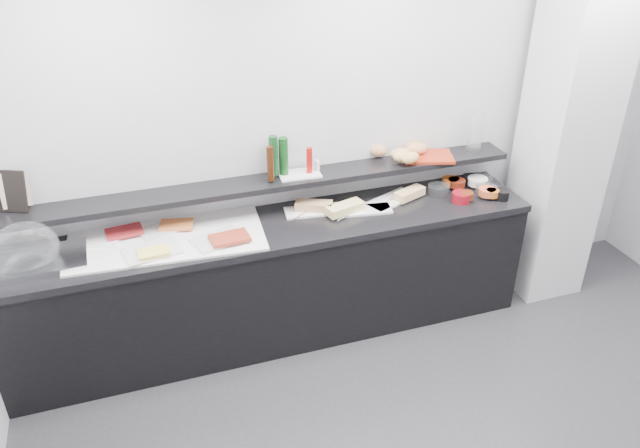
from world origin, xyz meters
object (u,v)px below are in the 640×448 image
object	(u,v)px
sandwich_plate_mid	(366,210)
condiment_tray	(299,174)
framed_print	(10,191)
carafe	(475,132)
cloche_base	(43,261)
bread_tray	(428,156)

from	to	relation	value
sandwich_plate_mid	condiment_tray	distance (m)	0.53
framed_print	carafe	size ratio (longest dim) A/B	0.87
cloche_base	sandwich_plate_mid	size ratio (longest dim) A/B	1.44
condiment_tray	sandwich_plate_mid	bearing A→B (deg)	-21.75
carafe	sandwich_plate_mid	bearing A→B (deg)	-168.69
condiment_tray	bread_tray	size ratio (longest dim) A/B	0.80
sandwich_plate_mid	bread_tray	distance (m)	0.63
sandwich_plate_mid	carafe	size ratio (longest dim) A/B	1.18
condiment_tray	framed_print	bearing A→B (deg)	-179.07
framed_print	bread_tray	bearing A→B (deg)	22.41
bread_tray	carafe	bearing A→B (deg)	17.35
cloche_base	bread_tray	size ratio (longest dim) A/B	1.45
bread_tray	carafe	distance (m)	0.40
carafe	cloche_base	bearing A→B (deg)	-176.37
sandwich_plate_mid	bread_tray	bearing A→B (deg)	26.60
cloche_base	sandwich_plate_mid	bearing A→B (deg)	-0.58
cloche_base	framed_print	distance (m)	0.47
sandwich_plate_mid	framed_print	size ratio (longest dim) A/B	1.36
cloche_base	carafe	size ratio (longest dim) A/B	1.70
cloche_base	condiment_tray	xyz separation A→B (m)	(1.68, 0.20, 0.24)
framed_print	condiment_tray	bearing A→B (deg)	21.94
framed_print	cloche_base	bearing A→B (deg)	-41.71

